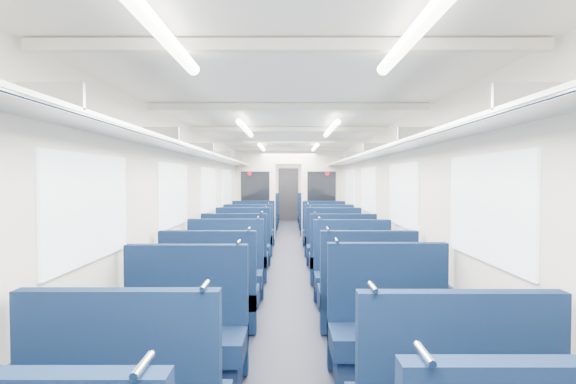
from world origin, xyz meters
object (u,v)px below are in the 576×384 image
object	(u,v)px
seat_23	(316,220)
seat_7	(390,336)
seat_10	(224,277)
seat_20	(258,225)
seat_27	(312,214)
seat_21	(318,224)
seat_22	(261,220)
seat_11	(353,279)
seat_25	(314,217)
seat_16	(249,239)
bulkhead	(288,193)
seat_13	(342,261)
seat_9	(366,299)
seat_24	(263,217)
seat_19	(324,233)
seat_8	(210,299)
seat_12	(235,260)
seat_26	(265,214)
seat_14	(242,249)
end_door	(288,194)
seat_6	(183,341)
seat_18	(253,233)
seat_15	(334,249)
seat_17	(328,240)

from	to	relation	value
seat_23	seat_7	bearing A→B (deg)	-90.00
seat_10	seat_20	distance (m)	6.54
seat_23	seat_27	bearing A→B (deg)	90.00
seat_21	seat_22	size ratio (longest dim) A/B	1.00
seat_11	seat_25	distance (m)	8.97
seat_11	seat_22	distance (m)	8.17
seat_16	seat_22	distance (m)	4.34
bulkhead	seat_13	bearing A→B (deg)	-80.57
seat_9	seat_24	xyz separation A→B (m)	(-1.66, 10.09, 0.00)
seat_10	seat_20	size ratio (longest dim) A/B	1.00
seat_19	seat_13	bearing A→B (deg)	-90.00
seat_8	seat_12	bearing A→B (deg)	90.00
seat_23	seat_27	world-z (taller)	same
seat_19	seat_26	distance (m)	5.64
seat_14	seat_21	distance (m)	4.76
seat_16	seat_26	world-z (taller)	same
seat_14	seat_16	size ratio (longest dim) A/B	1.00
seat_8	seat_7	bearing A→B (deg)	-34.35
seat_8	seat_25	size ratio (longest dim) A/B	1.00
seat_21	seat_26	world-z (taller)	same
seat_22	seat_23	bearing A→B (deg)	-4.29
end_door	seat_7	bearing A→B (deg)	-86.52
seat_9	seat_21	size ratio (longest dim) A/B	1.00
seat_22	seat_25	distance (m)	1.92
seat_6	seat_16	world-z (taller)	same
seat_10	seat_13	world-z (taller)	same
seat_18	seat_6	bearing A→B (deg)	-90.00
seat_15	seat_21	distance (m)	4.50
seat_7	seat_25	bearing A→B (deg)	90.00
seat_19	seat_24	distance (m)	4.74
seat_24	seat_25	size ratio (longest dim) A/B	1.00
seat_12	seat_27	xyz separation A→B (m)	(1.66, 8.88, 0.00)
seat_9	seat_11	bearing A→B (deg)	90.00
seat_17	seat_22	world-z (taller)	same
seat_9	seat_23	world-z (taller)	same
seat_8	seat_20	size ratio (longest dim) A/B	1.00
seat_8	seat_13	size ratio (longest dim) A/B	1.00
seat_9	seat_23	bearing A→B (deg)	90.00
seat_6	end_door	bearing A→B (deg)	86.55
seat_12	seat_18	size ratio (longest dim) A/B	1.00
seat_6	seat_24	size ratio (longest dim) A/B	1.00
seat_25	seat_27	xyz separation A→B (m)	(0.00, 1.21, 0.00)
end_door	seat_17	bearing A→B (deg)	-84.08
seat_22	seat_24	distance (m)	1.15
seat_27	seat_20	bearing A→B (deg)	-115.20
seat_6	seat_7	size ratio (longest dim) A/B	1.00
seat_11	seat_15	distance (m)	2.36
seat_25	seat_19	bearing A→B (deg)	-90.00
seat_15	seat_18	distance (m)	2.96
seat_18	seat_25	xyz separation A→B (m)	(1.66, 4.16, 0.00)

